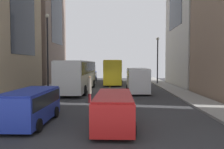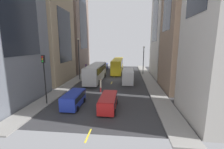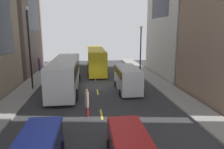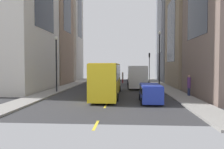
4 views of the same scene
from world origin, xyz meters
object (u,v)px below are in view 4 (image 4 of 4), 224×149
Objects in this scene: streetcar_yellow at (108,77)px; city_bus_white at (136,74)px; pedestrian_crossing_mid at (123,77)px; car_blue_2 at (133,76)px; car_red_1 at (114,77)px; pedestrian_walking_far at (189,85)px; delivery_van_white at (97,77)px; traffic_light_near_corner at (149,61)px; car_blue_0 at (150,92)px.

city_bus_white is at bearing -109.51° from streetcar_yellow.
streetcar_yellow is at bearing 70.49° from city_bus_white.
pedestrian_crossing_mid is at bearing -73.24° from city_bus_white.
streetcar_yellow is at bearing 81.45° from car_blue_2.
car_blue_2 reaches higher than car_red_1.
car_red_1 is at bearing -88.58° from streetcar_yellow.
pedestrian_walking_far is at bearing 110.85° from car_red_1.
delivery_van_white is 12.73m from car_red_1.
traffic_light_near_corner is at bearing -104.64° from city_bus_white.
traffic_light_near_corner reaches higher than streetcar_yellow.
car_red_1 is 1.11× the size of car_blue_2.
delivery_van_white reaches higher than car_blue_2.
city_bus_white is 14.98m from car_blue_0.
car_red_1 is at bearing -100.02° from delivery_van_white.
city_bus_white reaches higher than pedestrian_walking_far.
delivery_van_white is 1.31× the size of car_blue_2.
streetcar_yellow is at bearing -46.36° from car_blue_0.
car_blue_0 is 0.69× the size of traffic_light_near_corner.
pedestrian_walking_far is at bearing 93.88° from traffic_light_near_corner.
traffic_light_near_corner is (-7.79, 0.49, 3.36)m from car_red_1.
streetcar_yellow reaches higher than pedestrian_walking_far.
pedestrian_walking_far is 0.37× the size of traffic_light_near_corner.
pedestrian_crossing_mid is at bearing 44.81° from traffic_light_near_corner.
city_bus_white reaches higher than car_blue_0.
pedestrian_crossing_mid is 0.97× the size of pedestrian_walking_far.
traffic_light_near_corner is at bearing -95.89° from car_blue_0.
city_bus_white is 5.24× the size of pedestrian_walking_far.
traffic_light_near_corner is at bearing -106.81° from streetcar_yellow.
city_bus_white is 2.66× the size of car_blue_2.
car_blue_2 is 25.04m from pedestrian_walking_far.
car_red_1 is 2.26× the size of pedestrian_crossing_mid.
streetcar_yellow reaches higher than delivery_van_white.
car_blue_0 is at bearing 113.59° from delivery_van_white.
car_blue_2 is at bearing 176.18° from car_red_1.
city_bus_white is at bearing -87.84° from car_blue_0.
car_blue_2 is at bearing -117.68° from delivery_van_white.
pedestrian_crossing_mid is 19.97m from pedestrian_walking_far.
city_bus_white is 13.56m from car_blue_2.
city_bus_white is 2.41× the size of car_red_1.
car_blue_2 is at bearing -142.82° from pedestrian_walking_far.
delivery_van_white is at bearing 50.27° from traffic_light_near_corner.
pedestrian_crossing_mid is (2.29, -7.59, -0.87)m from city_bus_white.
car_blue_2 is at bearing -89.59° from city_bus_white.
delivery_van_white is 17.71m from car_blue_0.
delivery_van_white reaches higher than pedestrian_walking_far.
city_bus_white is 6.66m from delivery_van_white.
car_blue_0 is 1.87× the size of pedestrian_walking_far.
pedestrian_walking_far is at bearing -97.22° from pedestrian_crossing_mid.
car_blue_2 is at bearing -3.40° from traffic_light_near_corner.
car_red_1 is 6.54m from pedestrian_crossing_mid.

